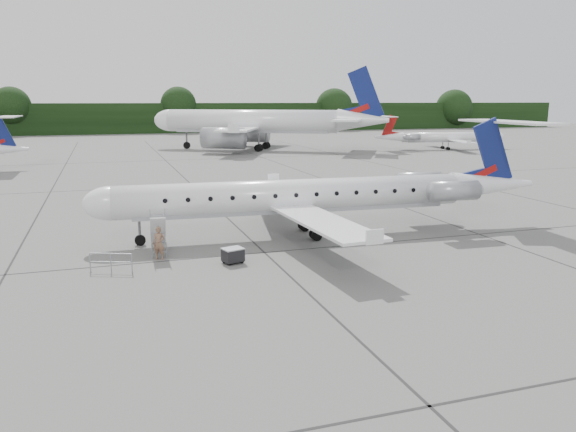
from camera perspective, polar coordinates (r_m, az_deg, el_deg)
name	(u,v)px	position (r m, az deg, el deg)	size (l,w,h in m)	color
ground	(360,263)	(31.10, 7.28, -4.71)	(320.00, 320.00, 0.00)	slate
treeline	(153,118)	(157.51, -13.59, 9.64)	(260.00, 4.00, 8.00)	black
main_regional_jet	(294,180)	(36.10, 0.65, 3.72)	(29.06, 20.92, 7.45)	white
airstair	(158,234)	(33.20, -13.06, -1.79)	(0.85, 2.19, 2.34)	white
passenger	(159,243)	(32.04, -12.97, -2.71)	(0.68, 0.45, 1.86)	brown
safety_railing	(111,263)	(30.42, -17.55, -4.57)	(2.20, 0.08, 1.00)	gray
baggage_cart	(233,255)	(30.77, -5.63, -3.98)	(1.04, 0.84, 0.90)	black
bg_narrowbody	(251,110)	(100.99, -3.73, 10.72)	(39.44, 28.40, 14.16)	white
bg_regional_right	(451,132)	(106.25, 16.19, 8.17)	(23.37, 16.82, 6.13)	white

